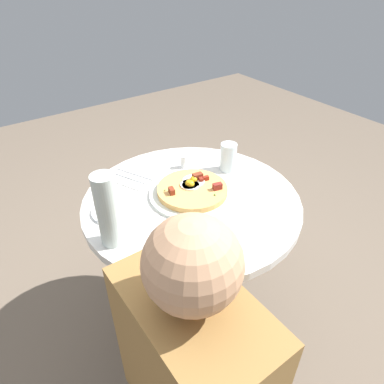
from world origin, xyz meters
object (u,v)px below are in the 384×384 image
Objects in this scene: pizza_plate at (192,193)px; water_glass at (228,157)px; water_bottle at (108,211)px; salt_shaker at (184,162)px; bread_plate at (114,210)px; breakfast_pizza at (192,189)px; dining_table at (192,233)px; knife at (130,178)px; fork at (135,174)px.

pizza_plate is 0.24m from water_glass.
water_glass is 0.60m from water_bottle.
salt_shaker is at bearing -25.33° from pizza_plate.
water_glass is (-0.01, -0.52, 0.05)m from bread_plate.
water_bottle is at bearing 99.71° from pizza_plate.
water_glass is (0.06, -0.23, 0.03)m from breakfast_pizza.
salt_shaker is (0.25, -0.45, -0.10)m from water_bottle.
dining_table is at bearing -82.36° from water_bottle.
breakfast_pizza reaches higher than salt_shaker.
water_bottle is (-0.30, 0.21, 0.12)m from knife.
breakfast_pizza is at bearing 179.51° from fork.
fork is at bearing -45.08° from bread_plate.
knife is 0.24m from salt_shaker.
salt_shaker reaches higher than fork.
breakfast_pizza reaches higher than bread_plate.
knife is 1.50× the size of water_glass.
salt_shaker is (-0.06, -0.20, 0.02)m from fork.
bread_plate is at bearing 113.58° from knife.
breakfast_pizza reaches higher than fork.
pizza_plate is 5.99× the size of salt_shaker.
breakfast_pizza is (0.00, -0.00, 0.02)m from pizza_plate.
breakfast_pizza is at bearing -173.04° from knife.
fork is (0.25, 0.11, -0.02)m from breakfast_pizza.
breakfast_pizza is at bearing -104.76° from bread_plate.
breakfast_pizza is at bearing 105.22° from water_glass.
pizza_plate is 0.38m from water_bottle.
dining_table is 0.35m from water_glass.
fork is at bearing 72.12° from salt_shaker.
bread_plate is at bearing 74.76° from pizza_plate.
breakfast_pizza is at bearing -43.46° from dining_table.
salt_shaker is at bearing -26.91° from dining_table.
water_bottle is (-0.31, 0.25, 0.12)m from fork.
water_bottle is (-0.14, 0.07, 0.12)m from bread_plate.
pizza_plate reaches higher than knife.
pizza_plate is 0.30m from bread_plate.
water_bottle reaches higher than salt_shaker.
water_glass is at bearing -74.78° from breakfast_pizza.
dining_table is 3.06× the size of breakfast_pizza.
breakfast_pizza is 0.28m from fork.
water_bottle is (-0.06, 0.36, 0.10)m from breakfast_pizza.
fork is at bearing 23.61° from pizza_plate.
knife is (0.25, 0.13, 0.18)m from dining_table.
water_glass is at bearing -143.72° from fork.
breakfast_pizza is 0.30m from bread_plate.
pizza_plate is at bearing 105.56° from water_glass.
water_bottle reaches higher than water_glass.
dining_table is at bearing -177.62° from knife.
breakfast_pizza is 1.48× the size of fork.
water_bottle is 4.55× the size of salt_shaker.
fork is 1.50× the size of water_glass.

